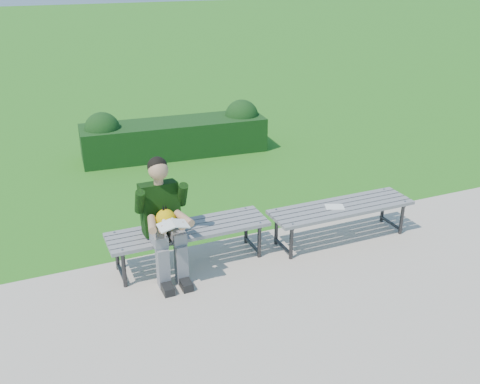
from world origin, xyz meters
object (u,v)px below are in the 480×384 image
object	(u,v)px
bench_right	(341,210)
paper_sheet	(335,207)
bench_left	(189,232)
hedge	(175,135)
seated_boy	(163,216)

from	to	relation	value
bench_right	paper_sheet	xyz separation A→B (m)	(-0.10, 0.00, 0.06)
bench_left	hedge	bearing A→B (deg)	75.45
bench_right	hedge	bearing A→B (deg)	103.33
hedge	paper_sheet	world-z (taller)	hedge
bench_left	bench_right	bearing A→B (deg)	-5.38
seated_boy	paper_sheet	size ratio (longest dim) A/B	4.97
hedge	paper_sheet	distance (m)	3.97
seated_boy	bench_left	bearing A→B (deg)	16.97
bench_right	bench_left	bearing A→B (deg)	174.62
hedge	bench_right	xyz separation A→B (m)	(0.92, -3.88, 0.05)
hedge	seated_boy	world-z (taller)	seated_boy
bench_right	seated_boy	bearing A→B (deg)	177.75
hedge	bench_right	size ratio (longest dim) A/B	1.81
hedge	bench_right	bearing A→B (deg)	-76.67
paper_sheet	bench_right	bearing A→B (deg)	0.00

